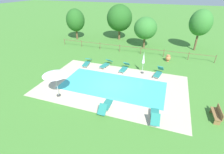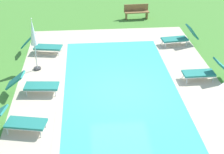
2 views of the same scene
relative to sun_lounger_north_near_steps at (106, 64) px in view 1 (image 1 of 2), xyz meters
name	(u,v)px [view 1 (image 1 of 2)]	position (x,y,z in m)	size (l,w,h in m)	color
ground_plane	(113,85)	(2.09, -3.63, -0.37)	(160.00, 160.00, 0.00)	#478433
pool_deck_paving	(113,85)	(2.09, -3.63, -0.36)	(13.59, 8.31, 0.01)	beige
swimming_pool_water	(113,85)	(2.09, -3.63, -0.36)	(9.76, 4.48, 0.01)	#42CCD6
pool_coping_rim	(113,85)	(2.09, -3.63, -0.36)	(10.24, 4.96, 0.01)	beige
sun_lounger_north_near_steps	(106,64)	(0.00, 0.00, 0.00)	(1.00, 2.10, 0.81)	#237A70
sun_lounger_north_mid	(155,116)	(6.42, -7.10, 0.03)	(0.81, 1.90, 1.00)	#237A70
sun_lounger_north_far	(124,68)	(2.30, -0.28, 0.01)	(0.77, 2.03, 0.86)	#237A70
sun_lounger_north_end	(106,106)	(2.76, -7.21, 0.01)	(0.63, 1.96, 0.89)	#237A70
sun_lounger_south_near_corner	(87,62)	(-2.30, -0.32, -0.01)	(0.88, 2.13, 0.72)	#237A70
sun_lounger_south_mid	(159,73)	(5.99, -0.23, 0.02)	(0.93, 1.99, 0.94)	#237A70
patio_umbrella_open_foreground	(55,73)	(-1.77, -6.80, 1.83)	(2.01, 2.01, 2.45)	#383838
patio_umbrella_closed_row_west	(144,59)	(4.28, -0.15, 1.23)	(0.32, 0.32, 2.37)	#383838
wooden_bench_lawn_side	(217,114)	(10.53, -5.50, 0.10)	(0.52, 1.52, 0.87)	olive
terracotta_urn_near_fence	(168,58)	(6.70, 4.10, 0.06)	(0.61, 0.61, 0.81)	#C67547
perimeter_fence	(130,48)	(1.51, 5.45, 0.32)	(21.37, 0.08, 1.05)	brown
tree_far_west	(201,23)	(10.13, 9.66, 3.52)	(2.99, 2.99, 5.66)	brown
tree_west_mid	(75,20)	(-8.94, 9.00, 2.84)	(3.07, 3.07, 5.05)	brown
tree_centre	(145,28)	(2.93, 8.37, 2.53)	(3.30, 3.30, 4.50)	brown
tree_east_mid	(120,18)	(-1.91, 11.28, 3.21)	(4.19, 4.19, 5.73)	brown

